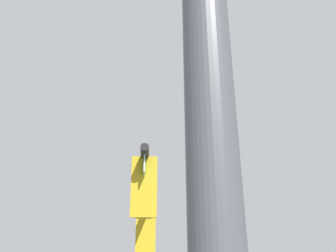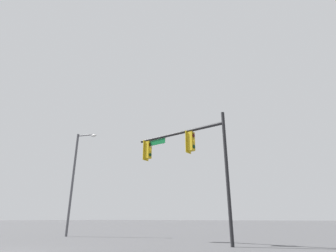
# 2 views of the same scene
# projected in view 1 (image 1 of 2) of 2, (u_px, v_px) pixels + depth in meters

# --- Properties ---
(signal_pole_near) EXTENTS (6.03, 0.92, 6.66)m
(signal_pole_near) POSITION_uv_depth(u_px,v_px,m) (145.00, 246.00, 11.66)
(signal_pole_near) COLOR black
(signal_pole_near) RESTS_ON ground_plane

